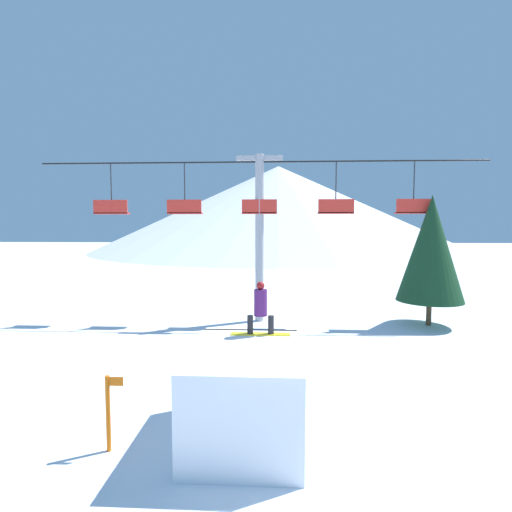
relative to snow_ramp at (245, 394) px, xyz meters
name	(u,v)px	position (x,y,z in m)	size (l,w,h in m)	color
ground_plane	(285,455)	(0.92, -0.65, -1.08)	(220.00, 220.00, 0.00)	white
mountain_ridge	(278,208)	(0.92, 73.58, 7.48)	(73.59, 73.59, 17.13)	silver
snow_ramp	(245,394)	(0.00, 0.00, 0.00)	(2.56, 3.46, 2.16)	white
snowboarder	(261,309)	(0.31, 1.21, 1.77)	(1.55, 0.34, 1.40)	yellow
chairlift	(259,222)	(-0.19, 11.68, 4.14)	(22.98, 0.44, 8.68)	#9E9EA3
pine_tree_near	(431,248)	(8.38, 11.21, 2.80)	(3.24, 3.24, 6.53)	#4C3823
trail_marker	(109,411)	(-2.98, -0.68, -0.17)	(0.41, 0.10, 1.72)	orange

